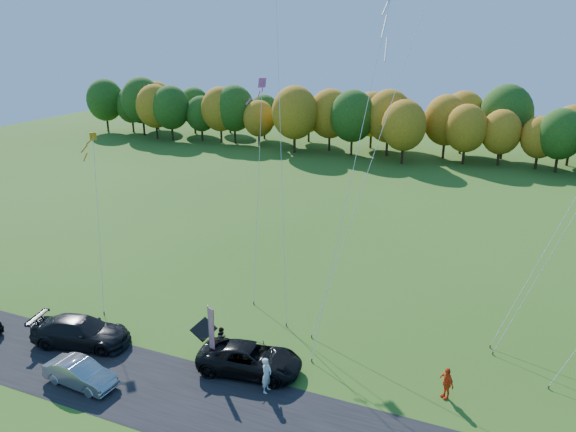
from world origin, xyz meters
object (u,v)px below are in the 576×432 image
at_px(silver_sedan, 80,373).
at_px(feather_flag, 211,330).
at_px(black_suv, 250,359).
at_px(person_east, 446,383).

distance_m(silver_sedan, feather_flag, 7.20).
bearing_deg(feather_flag, silver_sedan, -141.87).
relative_size(black_suv, feather_flag, 1.55).
bearing_deg(person_east, feather_flag, -125.81).
height_order(black_suv, person_east, person_east).
relative_size(person_east, feather_flag, 0.47).
bearing_deg(silver_sedan, person_east, -66.92).
distance_m(black_suv, person_east, 10.47).
relative_size(silver_sedan, person_east, 2.37).
xyz_separation_m(silver_sedan, feather_flag, (5.52, 4.34, 1.58)).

